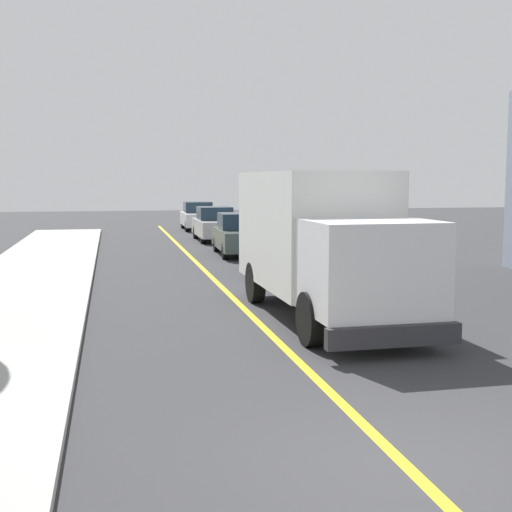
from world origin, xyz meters
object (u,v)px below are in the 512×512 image
Objects in this scene: parked_car_furthest at (198,217)px; stop_sign at (390,221)px; parked_car_mid at (240,235)px; parked_car_near at (283,251)px; box_truck at (322,237)px; parked_car_far at (215,225)px.

stop_sign is at bearing -83.49° from parked_car_furthest.
stop_sign is at bearing -73.28° from parked_car_mid.
parked_car_near and parked_car_mid have the same top height.
box_truck is 26.38m from parked_car_furthest.
box_truck is 1.62× the size of parked_car_near.
box_truck is 1.62× the size of parked_car_mid.
parked_car_mid is (-0.22, 6.19, 0.00)m from parked_car_near.
parked_car_mid is at bearing -90.22° from parked_car_furthest.
parked_car_far is 1.66× the size of stop_sign.
parked_car_near is 20.07m from parked_car_furthest.
parked_car_far is 15.52m from stop_sign.
parked_car_mid is 1.68× the size of stop_sign.
parked_car_far is (-0.04, 6.46, 0.00)m from parked_car_mid.
stop_sign is at bearing -80.04° from parked_car_far.
parked_car_near is 3.71m from stop_sign.
parked_car_furthest is at bearing 90.48° from parked_car_near.
parked_car_mid is (0.51, 12.47, -0.97)m from box_truck.
box_truck reaches higher than parked_car_far.
box_truck is 1.64× the size of parked_car_far.
parked_car_near is at bearing 132.92° from stop_sign.
box_truck reaches higher than stop_sign.
parked_car_near is at bearing -89.52° from parked_car_furthest.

